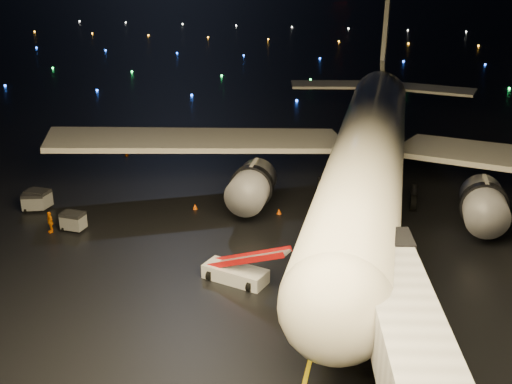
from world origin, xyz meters
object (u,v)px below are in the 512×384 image
baggage_cart_0 (73,221)px  baggage_cart_2 (39,199)px  airliner (373,108)px  baggage_cart_1 (34,202)px  belt_loader (235,260)px  crew_c (50,222)px

baggage_cart_0 → baggage_cart_2: 6.36m
baggage_cart_0 → baggage_cart_2: (-5.24, 3.61, 0.08)m
airliner → baggage_cart_1: (-28.32, -9.74, -7.67)m
baggage_cart_1 → baggage_cart_2: size_ratio=0.93×
airliner → belt_loader: size_ratio=9.03×
airliner → baggage_cart_0: (-22.94, -12.80, -7.69)m
baggage_cart_1 → crew_c: bearing=-63.3°
belt_loader → baggage_cart_2: size_ratio=3.31×
airliner → baggage_cart_1: size_ratio=31.97×
belt_loader → airliner: bearing=82.8°
airliner → baggage_cart_2: size_ratio=29.86×
crew_c → belt_loader: bearing=24.2°
baggage_cart_1 → baggage_cart_0: bearing=-47.1°
baggage_cart_0 → airliner: bearing=34.5°
belt_loader → baggage_cart_1: belt_loader is taller
baggage_cart_1 → baggage_cart_2: baggage_cart_2 is taller
airliner → crew_c: 29.08m
airliner → crew_c: size_ratio=32.96×
baggage_cart_0 → crew_c: bearing=-148.6°
airliner → baggage_cart_1: airliner is taller
airliner → baggage_cart_1: 30.91m
crew_c → baggage_cart_0: (1.63, 0.79, -0.14)m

